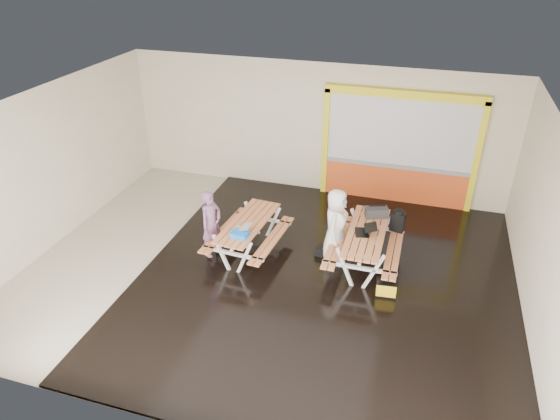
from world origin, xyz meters
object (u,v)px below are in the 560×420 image
(picnic_table_left, at_px, (248,229))
(toolbox, at_px, (376,212))
(person_left, at_px, (211,224))
(laptop_left, at_px, (242,229))
(dark_case, at_px, (326,252))
(picnic_table_right, at_px, (366,240))
(backpack, at_px, (398,221))
(fluke_bag, at_px, (386,288))
(blue_pouch, at_px, (240,234))
(laptop_right, at_px, (365,231))
(person_right, at_px, (336,224))

(picnic_table_left, height_order, toolbox, toolbox)
(person_left, height_order, laptop_left, person_left)
(laptop_left, relative_size, dark_case, 0.87)
(picnic_table_right, distance_m, backpack, 0.97)
(person_left, relative_size, laptop_left, 4.02)
(fluke_bag, bearing_deg, blue_pouch, 179.02)
(picnic_table_right, height_order, fluke_bag, picnic_table_right)
(person_left, distance_m, blue_pouch, 0.78)
(picnic_table_left, relative_size, dark_case, 5.03)
(picnic_table_right, height_order, toolbox, toolbox)
(person_left, height_order, toolbox, person_left)
(laptop_left, height_order, laptop_right, laptop_right)
(toolbox, xyz_separation_m, fluke_bag, (0.47, -1.61, -0.76))
(person_right, bearing_deg, laptop_left, 113.31)
(person_right, height_order, laptop_right, person_right)
(picnic_table_left, distance_m, dark_case, 1.78)
(laptop_left, bearing_deg, person_left, 177.23)
(person_right, relative_size, fluke_bag, 3.76)
(person_right, bearing_deg, picnic_table_left, 101.95)
(person_left, bearing_deg, toolbox, -49.01)
(fluke_bag, bearing_deg, backpack, 89.85)
(dark_case, bearing_deg, person_right, -17.41)
(person_right, distance_m, fluke_bag, 1.71)
(blue_pouch, relative_size, fluke_bag, 0.83)
(person_left, distance_m, laptop_left, 0.70)
(person_left, height_order, dark_case, person_left)
(laptop_right, distance_m, blue_pouch, 2.58)
(laptop_left, height_order, blue_pouch, laptop_left)
(laptop_left, distance_m, laptop_right, 2.55)
(toolbox, bearing_deg, person_left, -158.45)
(picnic_table_left, distance_m, person_left, 0.82)
(person_right, relative_size, toolbox, 2.96)
(backpack, relative_size, dark_case, 1.18)
(toolbox, bearing_deg, laptop_left, -152.79)
(person_left, relative_size, blue_pouch, 4.29)
(picnic_table_right, distance_m, person_left, 3.28)
(picnic_table_right, xyz_separation_m, blue_pouch, (-2.47, -0.88, 0.21))
(picnic_table_left, bearing_deg, person_right, 9.41)
(person_right, distance_m, backpack, 1.44)
(person_left, distance_m, laptop_right, 3.24)
(blue_pouch, bearing_deg, picnic_table_right, 19.67)
(laptop_left, distance_m, blue_pouch, 0.22)
(blue_pouch, height_order, toolbox, toolbox)
(picnic_table_right, xyz_separation_m, dark_case, (-0.84, 0.09, -0.53))
(picnic_table_left, relative_size, blue_pouch, 6.15)
(blue_pouch, xyz_separation_m, dark_case, (1.63, 0.97, -0.74))
(blue_pouch, bearing_deg, backpack, 28.45)
(dark_case, bearing_deg, laptop_right, -11.49)
(blue_pouch, distance_m, toolbox, 3.02)
(person_left, relative_size, laptop_right, 2.98)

